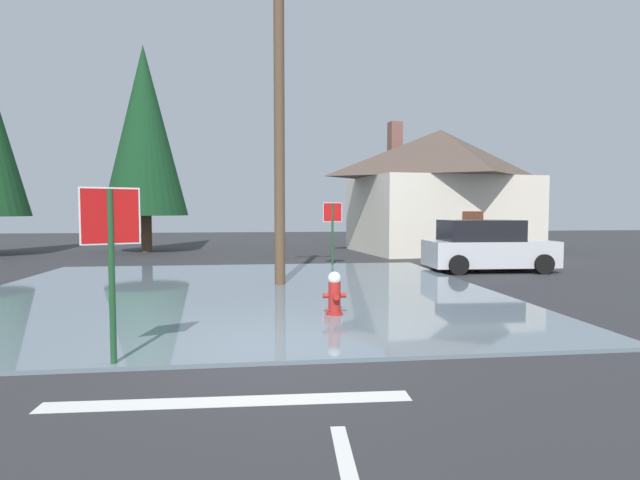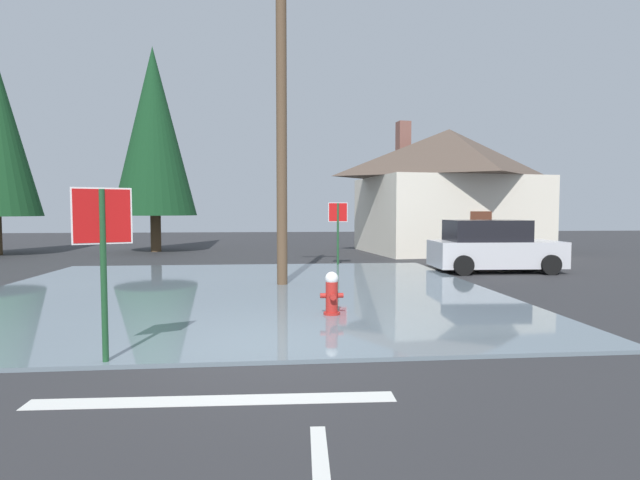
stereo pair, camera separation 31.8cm
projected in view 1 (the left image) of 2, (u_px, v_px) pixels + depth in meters
The scene contains 10 objects.
ground_plane at pixel (275, 349), 7.55m from camera, with size 80.00×80.00×0.10m, color #2D2D30.
flood_puddle at pixel (238, 292), 12.39m from camera, with size 12.49×11.93×0.06m, color slate.
lane_stop_bar at pixel (229, 401), 5.33m from camera, with size 3.92×0.30×0.01m, color silver.
stop_sign_near at pixel (111, 240), 6.39m from camera, with size 0.67×0.31×2.33m.
fire_hydrant at pixel (335, 295), 9.51m from camera, with size 0.44×0.38×0.88m.
utility_pole at pixel (279, 104), 13.13m from camera, with size 1.60×0.28×9.31m.
stop_sign_far at pixel (332, 221), 18.26m from camera, with size 0.70×0.08×2.32m.
house at pixel (440, 189), 24.65m from camera, with size 9.12×7.52×6.45m.
parked_car at pixel (486, 247), 16.80m from camera, with size 4.20×2.20×1.72m.
pine_tree_mid_left at pixel (144, 131), 24.23m from camera, with size 3.99×3.99×9.98m.
Camera 1 is at (-0.24, -7.46, 2.04)m, focal length 28.16 mm.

